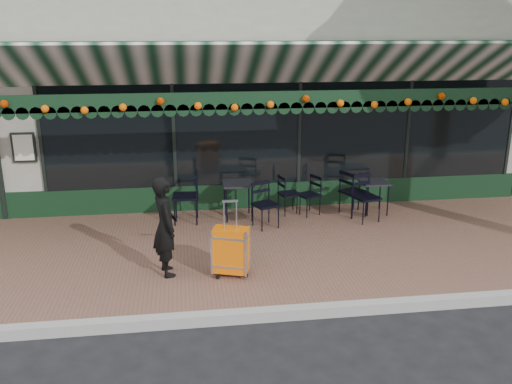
{
  "coord_description": "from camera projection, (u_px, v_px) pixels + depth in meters",
  "views": [
    {
      "loc": [
        -0.85,
        -6.15,
        3.58
      ],
      "look_at": [
        0.23,
        1.6,
        1.2
      ],
      "focal_mm": 38.0,
      "sensor_mm": 36.0,
      "label": 1
    }
  ],
  "objects": [
    {
      "name": "ground",
      "position": [
        256.0,
        317.0,
        6.98
      ],
      "size": [
        80.0,
        80.0,
        0.0
      ],
      "primitive_type": "plane",
      "color": "black",
      "rests_on": "ground"
    },
    {
      "name": "sidewalk",
      "position": [
        239.0,
        251.0,
        8.85
      ],
      "size": [
        18.0,
        4.0,
        0.15
      ],
      "primitive_type": "cube",
      "color": "brown",
      "rests_on": "ground"
    },
    {
      "name": "curb",
      "position": [
        257.0,
        315.0,
        6.88
      ],
      "size": [
        18.0,
        0.16,
        0.15
      ],
      "primitive_type": "cube",
      "color": "#9E9E99",
      "rests_on": "ground"
    },
    {
      "name": "restaurant_building",
      "position": [
        214.0,
        81.0,
        13.74
      ],
      "size": [
        12.0,
        9.6,
        4.5
      ],
      "color": "gray",
      "rests_on": "ground"
    },
    {
      "name": "woman",
      "position": [
        165.0,
        226.0,
        7.68
      ],
      "size": [
        0.47,
        0.6,
        1.46
      ],
      "primitive_type": "imported",
      "rotation": [
        0.0,
        0.0,
        1.82
      ],
      "color": "black",
      "rests_on": "sidewalk"
    },
    {
      "name": "suitcase",
      "position": [
        231.0,
        251.0,
        7.72
      ],
      "size": [
        0.55,
        0.42,
        1.13
      ],
      "rotation": [
        0.0,
        0.0,
        -0.32
      ],
      "color": "orange",
      "rests_on": "sidewalk"
    },
    {
      "name": "cafe_table_a",
      "position": [
        374.0,
        185.0,
        10.3
      ],
      "size": [
        0.51,
        0.51,
        0.63
      ],
      "color": "black",
      "rests_on": "sidewalk"
    },
    {
      "name": "cafe_table_b",
      "position": [
        238.0,
        186.0,
        10.01
      ],
      "size": [
        0.56,
        0.56,
        0.69
      ],
      "color": "black",
      "rests_on": "sidewalk"
    },
    {
      "name": "chair_a_left",
      "position": [
        309.0,
        195.0,
        10.27
      ],
      "size": [
        0.5,
        0.5,
        0.76
      ],
      "primitive_type": null,
      "rotation": [
        0.0,
        0.0,
        -1.14
      ],
      "color": "black",
      "rests_on": "sidewalk"
    },
    {
      "name": "chair_a_right",
      "position": [
        354.0,
        192.0,
        10.25
      ],
      "size": [
        0.58,
        0.58,
        0.88
      ],
      "primitive_type": null,
      "rotation": [
        0.0,
        0.0,
        2.01
      ],
      "color": "black",
      "rests_on": "sidewalk"
    },
    {
      "name": "chair_a_front",
      "position": [
        366.0,
        198.0,
        9.92
      ],
      "size": [
        0.54,
        0.54,
        0.87
      ],
      "primitive_type": null,
      "rotation": [
        0.0,
        0.0,
        0.29
      ],
      "color": "black",
      "rests_on": "sidewalk"
    },
    {
      "name": "chair_b_left",
      "position": [
        186.0,
        197.0,
        9.84
      ],
      "size": [
        0.51,
        0.51,
        0.96
      ],
      "primitive_type": null,
      "rotation": [
        0.0,
        0.0,
        -1.63
      ],
      "color": "black",
      "rests_on": "sidewalk"
    },
    {
      "name": "chair_b_right",
      "position": [
        289.0,
        194.0,
        10.34
      ],
      "size": [
        0.46,
        0.46,
        0.76
      ],
      "primitive_type": null,
      "rotation": [
        0.0,
        0.0,
        1.8
      ],
      "color": "black",
      "rests_on": "sidewalk"
    },
    {
      "name": "chair_b_front",
      "position": [
        266.0,
        205.0,
        9.6
      ],
      "size": [
        0.53,
        0.53,
        0.82
      ],
      "primitive_type": null,
      "rotation": [
        0.0,
        0.0,
        0.37
      ],
      "color": "black",
      "rests_on": "sidewalk"
    }
  ]
}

